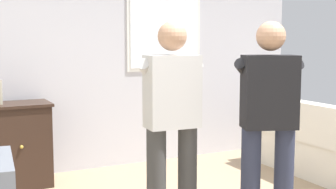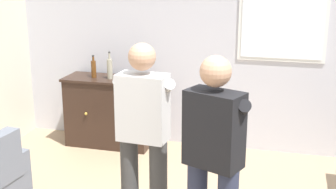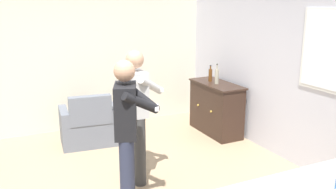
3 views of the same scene
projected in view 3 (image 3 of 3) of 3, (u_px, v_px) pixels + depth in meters
The scene contains 8 objects.
wall_back_with_window at pixel (294, 63), 5.18m from camera, with size 5.20×0.15×2.80m.
wall_side_left at pixel (62, 51), 6.41m from camera, with size 0.12×5.20×2.80m, color beige.
armchair at pixel (89, 127), 5.99m from camera, with size 0.73×0.94×0.85m.
sideboard_cabinet at pixel (216, 108), 6.46m from camera, with size 1.10×0.49×0.89m.
bottle_wine_green at pixel (210, 75), 6.47m from camera, with size 0.06×0.06×0.28m.
bottle_liquor_amber at pixel (217, 76), 6.27m from camera, with size 0.07×0.07×0.34m.
person_standing_left at pixel (137, 110), 4.62m from camera, with size 0.56×0.49×1.68m.
person_standing_right at pixel (127, 130), 3.91m from camera, with size 0.52×0.52×1.68m.
Camera 3 is at (3.89, -1.14, 2.27)m, focal length 40.00 mm.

